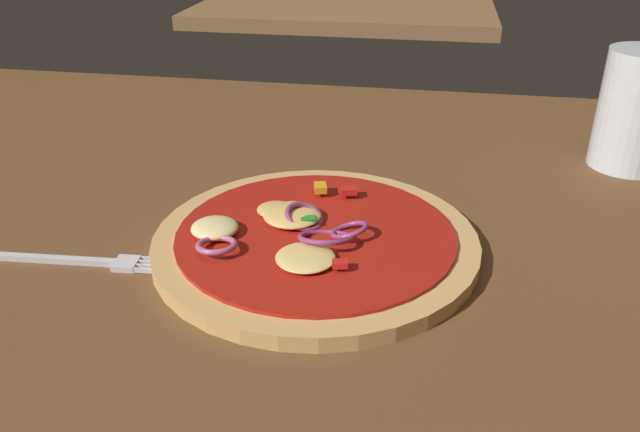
% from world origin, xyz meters
% --- Properties ---
extents(dining_table, '(1.34, 0.96, 0.03)m').
position_xyz_m(dining_table, '(0.00, 0.00, 0.02)').
color(dining_table, brown).
rests_on(dining_table, ground).
extents(pizza, '(0.26, 0.26, 0.03)m').
position_xyz_m(pizza, '(-0.03, 0.01, 0.04)').
color(pizza, tan).
rests_on(pizza, dining_table).
extents(fork, '(0.16, 0.02, 0.01)m').
position_xyz_m(fork, '(-0.20, -0.04, 0.03)').
color(fork, silver).
rests_on(fork, dining_table).
extents(beer_glass, '(0.08, 0.08, 0.12)m').
position_xyz_m(beer_glass, '(0.26, 0.24, 0.09)').
color(beer_glass, silver).
rests_on(beer_glass, dining_table).
extents(background_table, '(0.72, 0.53, 0.03)m').
position_xyz_m(background_table, '(-0.17, 1.22, 0.02)').
color(background_table, brown).
rests_on(background_table, ground).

